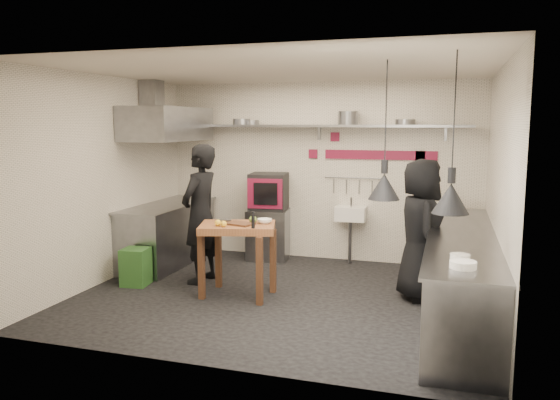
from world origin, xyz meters
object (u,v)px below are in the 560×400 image
(chef_right, at_px, (421,230))
(oven_stand, at_px, (268,234))
(chef_left, at_px, (200,214))
(prep_table, at_px, (238,260))
(green_bin, at_px, (136,267))
(combi_oven, at_px, (269,192))

(chef_right, bearing_deg, oven_stand, 45.06)
(chef_left, bearing_deg, oven_stand, 169.55)
(prep_table, bearing_deg, green_bin, 163.44)
(combi_oven, xyz_separation_m, green_bin, (-1.26, -1.88, -0.84))
(oven_stand, height_order, green_bin, oven_stand)
(combi_oven, bearing_deg, green_bin, -130.87)
(prep_table, bearing_deg, chef_right, -1.49)
(prep_table, xyz_separation_m, chef_right, (2.18, 0.57, 0.41))
(prep_table, distance_m, chef_left, 0.96)
(combi_oven, height_order, chef_left, chef_left)
(green_bin, height_order, chef_left, chef_left)
(chef_left, distance_m, chef_right, 2.90)
(combi_oven, bearing_deg, prep_table, -90.34)
(oven_stand, distance_m, combi_oven, 0.69)
(green_bin, bearing_deg, chef_right, 8.58)
(oven_stand, distance_m, prep_table, 1.93)
(oven_stand, relative_size, prep_table, 0.87)
(prep_table, xyz_separation_m, chef_left, (-0.71, 0.42, 0.48))
(combi_oven, relative_size, prep_table, 0.63)
(oven_stand, height_order, chef_right, chef_right)
(chef_left, bearing_deg, combi_oven, 168.91)
(oven_stand, bearing_deg, combi_oven, -63.23)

